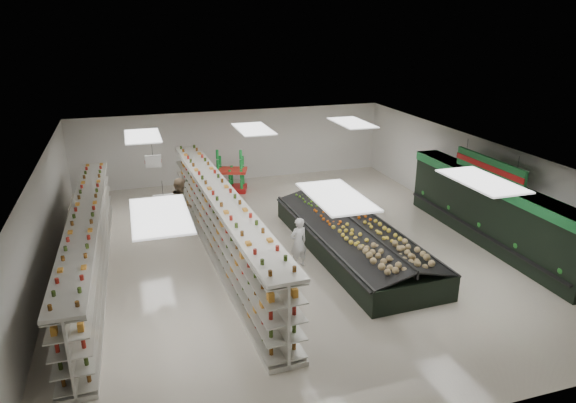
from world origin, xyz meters
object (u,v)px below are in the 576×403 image
object	(u,v)px
gondola_left	(89,247)
gondola_center	(222,226)
produce_island	(353,237)
shopper_background	(181,204)
shopper_main	(298,243)
soda_endcap	(231,172)

from	to	relation	value
gondola_left	gondola_center	size ratio (longest dim) A/B	0.91
gondola_center	produce_island	world-z (taller)	gondola_center
produce_island	shopper_background	size ratio (longest dim) A/B	4.03
gondola_left	shopper_main	world-z (taller)	gondola_left
produce_island	gondola_center	bearing A→B (deg)	164.76
shopper_background	gondola_left	bearing A→B (deg)	138.26
soda_endcap	shopper_background	world-z (taller)	shopper_background
gondola_center	produce_island	size ratio (longest dim) A/B	1.63
produce_island	shopper_background	distance (m)	6.13
gondola_center	soda_endcap	xyz separation A→B (m)	(1.53, 6.08, -0.13)
gondola_left	soda_endcap	size ratio (longest dim) A/B	6.39
shopper_main	produce_island	bearing A→B (deg)	179.31
gondola_center	soda_endcap	size ratio (longest dim) A/B	7.06
gondola_center	shopper_main	world-z (taller)	gondola_center
gondola_left	shopper_background	world-z (taller)	gondola_left
gondola_center	shopper_background	size ratio (longest dim) A/B	6.57
gondola_left	produce_island	size ratio (longest dim) A/B	1.47
shopper_background	soda_endcap	bearing A→B (deg)	-29.82
soda_endcap	produce_island	bearing A→B (deg)	-71.06
soda_endcap	shopper_main	world-z (taller)	soda_endcap
soda_endcap	shopper_background	bearing A→B (deg)	-124.78
gondola_left	gondola_center	distance (m)	3.89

